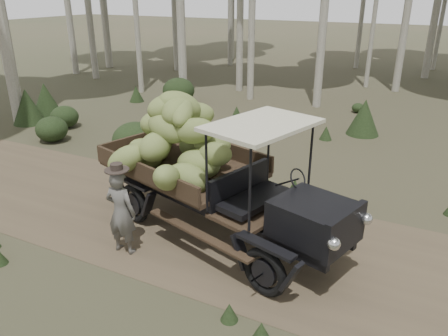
# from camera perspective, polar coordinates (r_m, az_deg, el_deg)

# --- Properties ---
(ground) EXTENTS (120.00, 120.00, 0.00)m
(ground) POSITION_cam_1_polar(r_m,az_deg,el_deg) (8.61, 4.77, -9.82)
(ground) COLOR #473D2B
(ground) RESTS_ON ground
(dirt_track) EXTENTS (70.00, 4.00, 0.01)m
(dirt_track) POSITION_cam_1_polar(r_m,az_deg,el_deg) (8.61, 4.77, -9.79)
(dirt_track) COLOR brown
(dirt_track) RESTS_ON ground
(banana_truck) EXTENTS (5.73, 3.32, 2.86)m
(banana_truck) POSITION_cam_1_polar(r_m,az_deg,el_deg) (8.58, -3.65, 2.11)
(banana_truck) COLOR black
(banana_truck) RESTS_ON ground
(farmer) EXTENTS (0.62, 0.46, 1.77)m
(farmer) POSITION_cam_1_polar(r_m,az_deg,el_deg) (8.16, -13.30, -5.54)
(farmer) COLOR #56534E
(farmer) RESTS_ON ground
(undergrowth) EXTENTS (22.01, 22.17, 1.39)m
(undergrowth) POSITION_cam_1_polar(r_m,az_deg,el_deg) (7.86, -6.72, -8.56)
(undergrowth) COLOR #233319
(undergrowth) RESTS_ON ground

